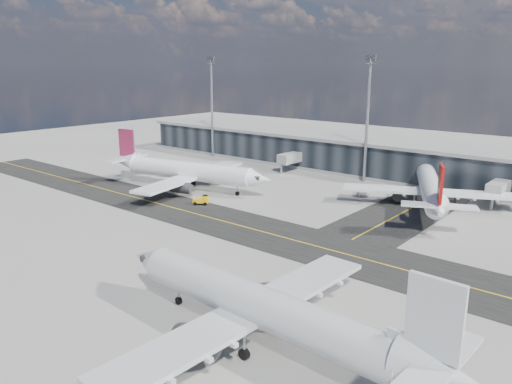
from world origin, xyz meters
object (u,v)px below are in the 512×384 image
(airliner_redtail, at_px, (431,189))
(service_van, at_px, (364,192))
(airliner_near, at_px, (262,308))
(baggage_tug, at_px, (202,200))
(airliner_af, at_px, (186,171))

(airliner_redtail, xyz_separation_m, service_van, (-14.48, 1.01, -3.10))
(airliner_near, distance_m, baggage_tug, 51.85)
(airliner_near, relative_size, service_van, 8.09)
(airliner_af, distance_m, airliner_redtail, 51.07)
(airliner_near, bearing_deg, airliner_af, 55.88)
(airliner_af, xyz_separation_m, baggage_tug, (11.98, -6.95, -3.09))
(airliner_af, height_order, service_van, airliner_af)
(airliner_redtail, bearing_deg, service_van, 151.15)
(airliner_redtail, bearing_deg, airliner_af, 177.12)
(service_van, bearing_deg, baggage_tug, -148.49)
(airliner_af, xyz_separation_m, airliner_redtail, (47.35, 19.13, -0.23))
(airliner_af, bearing_deg, airliner_redtail, 100.26)
(airliner_af, height_order, baggage_tug, airliner_af)
(airliner_redtail, bearing_deg, airliner_near, -109.40)
(airliner_af, distance_m, airliner_near, 65.52)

